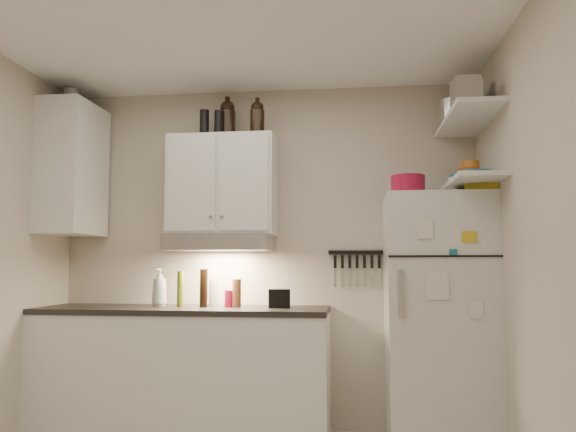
# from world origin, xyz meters

# --- Properties ---
(ceiling) EXTENTS (3.20, 3.00, 0.02)m
(ceiling) POSITION_xyz_m (0.00, 0.00, 2.61)
(ceiling) COLOR white
(ceiling) RESTS_ON ground
(back_wall) EXTENTS (3.20, 0.02, 2.60)m
(back_wall) POSITION_xyz_m (0.00, 1.51, 1.30)
(back_wall) COLOR beige
(back_wall) RESTS_ON ground
(right_wall) EXTENTS (0.02, 3.00, 2.60)m
(right_wall) POSITION_xyz_m (1.61, 0.00, 1.30)
(right_wall) COLOR beige
(right_wall) RESTS_ON ground
(base_cabinet) EXTENTS (2.10, 0.60, 0.88)m
(base_cabinet) POSITION_xyz_m (-0.55, 1.20, 0.44)
(base_cabinet) COLOR white
(base_cabinet) RESTS_ON floor
(countertop) EXTENTS (2.10, 0.62, 0.04)m
(countertop) POSITION_xyz_m (-0.55, 1.20, 0.90)
(countertop) COLOR black
(countertop) RESTS_ON base_cabinet
(upper_cabinet) EXTENTS (0.80, 0.33, 0.75)m
(upper_cabinet) POSITION_xyz_m (-0.30, 1.33, 1.83)
(upper_cabinet) COLOR white
(upper_cabinet) RESTS_ON back_wall
(side_cabinet) EXTENTS (0.33, 0.55, 1.00)m
(side_cabinet) POSITION_xyz_m (-1.44, 1.20, 1.95)
(side_cabinet) COLOR white
(side_cabinet) RESTS_ON left_wall
(range_hood) EXTENTS (0.76, 0.46, 0.12)m
(range_hood) POSITION_xyz_m (-0.30, 1.27, 1.39)
(range_hood) COLOR silver
(range_hood) RESTS_ON back_wall
(fridge) EXTENTS (0.70, 0.68, 1.70)m
(fridge) POSITION_xyz_m (1.25, 1.16, 0.85)
(fridge) COLOR silver
(fridge) RESTS_ON floor
(shelf_hi) EXTENTS (0.30, 0.95, 0.03)m
(shelf_hi) POSITION_xyz_m (1.45, 1.02, 2.20)
(shelf_hi) COLOR white
(shelf_hi) RESTS_ON right_wall
(shelf_lo) EXTENTS (0.30, 0.95, 0.03)m
(shelf_lo) POSITION_xyz_m (1.45, 1.02, 1.76)
(shelf_lo) COLOR white
(shelf_lo) RESTS_ON right_wall
(knife_strip) EXTENTS (0.42, 0.02, 0.03)m
(knife_strip) POSITION_xyz_m (0.70, 1.49, 1.32)
(knife_strip) COLOR black
(knife_strip) RESTS_ON back_wall
(dutch_oven) EXTENTS (0.26, 0.26, 0.13)m
(dutch_oven) POSITION_xyz_m (1.05, 1.08, 1.77)
(dutch_oven) COLOR #A31335
(dutch_oven) RESTS_ON fridge
(book_stack) EXTENTS (0.26, 0.30, 0.09)m
(book_stack) POSITION_xyz_m (1.53, 1.00, 1.74)
(book_stack) COLOR gold
(book_stack) RESTS_ON fridge
(spice_jar) EXTENTS (0.09, 0.09, 0.11)m
(spice_jar) POSITION_xyz_m (1.35, 1.04, 1.76)
(spice_jar) COLOR silver
(spice_jar) RESTS_ON fridge
(stock_pot) EXTENTS (0.27, 0.27, 0.18)m
(stock_pot) POSITION_xyz_m (1.42, 1.27, 2.31)
(stock_pot) COLOR silver
(stock_pot) RESTS_ON shelf_hi
(tin_a) EXTENTS (0.24, 0.22, 0.21)m
(tin_a) POSITION_xyz_m (1.44, 0.96, 2.32)
(tin_a) COLOR #AAAAAD
(tin_a) RESTS_ON shelf_hi
(tin_b) EXTENTS (0.16, 0.16, 0.16)m
(tin_b) POSITION_xyz_m (1.38, 0.69, 2.29)
(tin_b) COLOR #AAAAAD
(tin_b) RESTS_ON shelf_hi
(bowl_teal) EXTENTS (0.26, 0.26, 0.10)m
(bowl_teal) POSITION_xyz_m (1.51, 1.39, 1.83)
(bowl_teal) COLOR #17707F
(bowl_teal) RESTS_ON shelf_lo
(bowl_orange) EXTENTS (0.21, 0.21, 0.06)m
(bowl_orange) POSITION_xyz_m (1.56, 1.48, 1.91)
(bowl_orange) COLOR #F24716
(bowl_orange) RESTS_ON bowl_teal
(bowl_yellow) EXTENTS (0.16, 0.16, 0.05)m
(bowl_yellow) POSITION_xyz_m (1.56, 1.48, 1.97)
(bowl_yellow) COLOR orange
(bowl_yellow) RESTS_ON bowl_orange
(plates) EXTENTS (0.31, 0.31, 0.06)m
(plates) POSITION_xyz_m (1.47, 0.97, 1.81)
(plates) COLOR #17707F
(plates) RESTS_ON shelf_lo
(growler_a) EXTENTS (0.15, 0.15, 0.29)m
(growler_a) POSITION_xyz_m (-0.27, 1.35, 2.35)
(growler_a) COLOR black
(growler_a) RESTS_ON upper_cabinet
(growler_b) EXTENTS (0.11, 0.11, 0.25)m
(growler_b) POSITION_xyz_m (-0.02, 1.26, 2.33)
(growler_b) COLOR black
(growler_b) RESTS_ON upper_cabinet
(thermos_a) EXTENTS (0.08, 0.08, 0.19)m
(thermos_a) POSITION_xyz_m (-0.32, 1.28, 2.29)
(thermos_a) COLOR black
(thermos_a) RESTS_ON upper_cabinet
(thermos_b) EXTENTS (0.08, 0.08, 0.20)m
(thermos_b) POSITION_xyz_m (-0.44, 1.30, 2.30)
(thermos_b) COLOR black
(thermos_b) RESTS_ON upper_cabinet
(side_jar) EXTENTS (0.13, 0.13, 0.14)m
(side_jar) POSITION_xyz_m (-1.49, 1.24, 2.52)
(side_jar) COLOR silver
(side_jar) RESTS_ON side_cabinet
(soap_bottle) EXTENTS (0.14, 0.14, 0.31)m
(soap_bottle) POSITION_xyz_m (-0.76, 1.27, 1.08)
(soap_bottle) COLOR white
(soap_bottle) RESTS_ON countertop
(pepper_mill) EXTENTS (0.08, 0.08, 0.20)m
(pepper_mill) POSITION_xyz_m (-0.16, 1.23, 1.02)
(pepper_mill) COLOR brown
(pepper_mill) RESTS_ON countertop
(oil_bottle) EXTENTS (0.06, 0.06, 0.26)m
(oil_bottle) POSITION_xyz_m (-0.58, 1.20, 1.05)
(oil_bottle) COLOR olive
(oil_bottle) RESTS_ON countertop
(vinegar_bottle) EXTENTS (0.08, 0.08, 0.28)m
(vinegar_bottle) POSITION_xyz_m (-0.40, 1.20, 1.06)
(vinegar_bottle) COLOR black
(vinegar_bottle) RESTS_ON countertop
(clear_bottle) EXTENTS (0.08, 0.08, 0.20)m
(clear_bottle) POSITION_xyz_m (-0.36, 1.31, 1.02)
(clear_bottle) COLOR silver
(clear_bottle) RESTS_ON countertop
(red_jar) EXTENTS (0.07, 0.07, 0.12)m
(red_jar) POSITION_xyz_m (-0.22, 1.24, 0.98)
(red_jar) COLOR #A31335
(red_jar) RESTS_ON countertop
(caddy) EXTENTS (0.17, 0.13, 0.13)m
(caddy) POSITION_xyz_m (0.15, 1.23, 0.99)
(caddy) COLOR black
(caddy) RESTS_ON countertop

